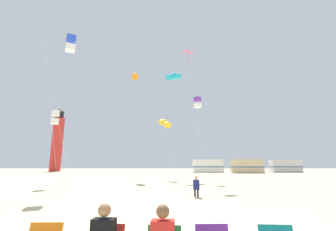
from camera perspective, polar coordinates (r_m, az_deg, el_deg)
kite_flyer_standing at (r=13.36m, az=7.12°, el=-16.60°), size 0.36×0.53×1.16m
kite_diamond_rainbow at (r=22.25m, az=5.21°, el=13.98°), size 2.56×2.13×12.21m
kite_tube_orange at (r=29.58m, az=-7.86°, el=9.30°), size 1.27×2.59×13.06m
kite_box_white at (r=21.94m, az=-25.53°, el=-0.43°), size 1.95×2.35×6.22m
kite_tube_cyan at (r=29.59m, az=1.60°, el=9.45°), size 3.55×3.69×13.19m
kite_box_violet at (r=25.24m, az=7.39°, el=3.17°), size 3.40×3.32×8.83m
kite_tube_gold at (r=28.15m, az=-0.61°, el=-1.87°), size 3.09×3.51×7.32m
kite_box_blue at (r=18.63m, az=-22.40°, el=15.80°), size 2.22×1.86×10.71m
lighthouse_distant at (r=69.20m, az=-25.10°, el=-5.68°), size 2.80×2.80×16.80m
rv_van_white at (r=52.38m, az=9.92°, el=-12.06°), size 6.54×2.63×2.80m
rv_van_tan at (r=51.88m, az=18.80°, el=-11.62°), size 6.55×2.65×2.80m
rv_van_silver at (r=58.68m, az=26.88°, el=-10.94°), size 6.50×2.51×2.80m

